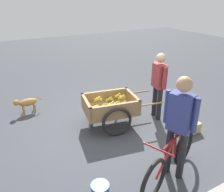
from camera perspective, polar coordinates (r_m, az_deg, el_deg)
The scene contains 8 objects.
ground_plane at distance 5.13m, azimuth 0.30°, elevation -7.91°, with size 24.00×24.00×0.00m, color #3D3F44.
fruit_cart at distance 5.03m, azimuth -0.42°, elevation -2.89°, with size 1.76×1.06×0.72m.
vendor_person at distance 5.29m, azimuth 11.45°, elevation 3.67°, with size 0.26×0.53×1.55m.
bicycle at distance 3.81m, azimuth 14.13°, elevation -15.24°, with size 1.57×0.72×0.85m.
cyclist_person at distance 3.56m, azimuth 16.30°, elevation -5.58°, with size 0.31×0.49×1.69m.
dog at distance 6.02m, azimuth -20.31°, elevation -1.53°, with size 0.67×0.22×0.40m.
plastic_bucket at distance 3.59m, azimuth -2.93°, elevation -22.34°, with size 0.27×0.27×0.24m, color #1966B2.
mixed_fruit_crate at distance 5.21m, azimuth 18.19°, elevation -7.10°, with size 0.44×0.32×0.32m.
Camera 1 is at (2.13, 3.80, 2.72)m, focal length 37.17 mm.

